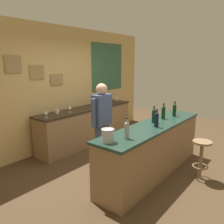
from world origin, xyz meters
TOP-DOWN VIEW (x-y plane):
  - ground_plane at (0.00, 0.00)m, footprint 10.00×10.00m
  - back_wall at (0.03, 2.03)m, footprint 6.00×0.09m
  - bar_counter at (0.00, -0.40)m, footprint 2.72×0.60m
  - side_counter at (0.40, 1.65)m, footprint 2.79×0.56m
  - bartender at (-0.39, 0.47)m, footprint 0.52×0.21m
  - bar_stool at (0.36, -1.14)m, footprint 0.32×0.32m
  - wine_bottle_a at (-0.90, -0.45)m, footprint 0.07×0.07m
  - wine_bottle_b at (-0.10, -0.50)m, footprint 0.07×0.07m
  - wine_bottle_c at (0.12, -0.33)m, footprint 0.07×0.07m
  - wine_bottle_d at (0.48, -0.34)m, footprint 0.07×0.07m
  - wine_bottle_e at (0.82, -0.41)m, footprint 0.07×0.07m
  - ice_bucket at (-1.18, -0.33)m, footprint 0.19×0.19m
  - wine_glass_a at (-0.83, 1.56)m, footprint 0.07×0.07m
  - wine_glass_b at (-0.20, 1.59)m, footprint 0.07×0.07m
  - wine_glass_c at (0.66, 1.69)m, footprint 0.07×0.07m
  - wine_glass_d at (0.82, 1.71)m, footprint 0.07×0.07m
  - wine_glass_e at (1.64, 1.69)m, footprint 0.07×0.07m
  - coffee_mug at (-0.46, 1.71)m, footprint 0.12×0.08m

SIDE VIEW (x-z plane):
  - ground_plane at x=0.00m, z-range 0.00..0.00m
  - side_counter at x=0.40m, z-range 0.00..0.90m
  - bar_stool at x=0.36m, z-range 0.12..0.80m
  - bar_counter at x=0.00m, z-range 0.00..0.92m
  - bartender at x=-0.39m, z-range 0.13..1.75m
  - coffee_mug at x=-0.46m, z-range 0.90..1.00m
  - wine_glass_a at x=-0.83m, z-range 0.93..1.09m
  - wine_glass_b at x=-0.20m, z-range 0.93..1.09m
  - wine_glass_c at x=0.66m, z-range 0.93..1.09m
  - wine_glass_d at x=0.82m, z-range 0.93..1.09m
  - wine_glass_e at x=1.64m, z-range 0.93..1.09m
  - ice_bucket at x=-1.18m, z-range 0.92..1.11m
  - wine_bottle_a at x=-0.90m, z-range 0.90..1.21m
  - wine_bottle_b at x=-0.10m, z-range 0.90..1.21m
  - wine_bottle_c at x=0.12m, z-range 0.90..1.21m
  - wine_bottle_d at x=0.48m, z-range 0.90..1.21m
  - wine_bottle_e at x=0.82m, z-range 0.90..1.21m
  - back_wall at x=0.03m, z-range 0.02..2.82m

